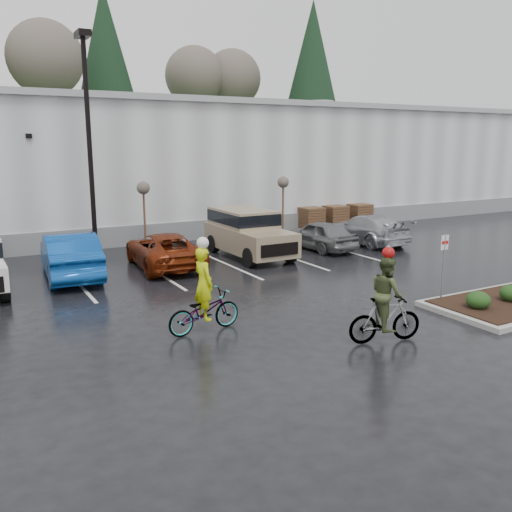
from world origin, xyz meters
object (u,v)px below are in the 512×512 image
pallet_stack_b (335,217)px  car_grey (320,235)px  sapling_mid (143,192)px  fire_lane_sign (444,260)px  car_red (164,250)px  cyclist_hivis (204,303)px  lamppost (88,123)px  pallet_stack_a (311,219)px  car_far_silver (366,229)px  sapling_east (283,186)px  car_blue (70,255)px  pallet_stack_c (359,215)px  suv_tan (249,234)px  cyclist_olive (386,308)px

pallet_stack_b → car_grey: (-4.51, -4.78, 0.02)m
sapling_mid → fire_lane_sign: (5.30, -12.80, -1.32)m
car_red → cyclist_hivis: (-1.68, -7.78, 0.08)m
lamppost → sapling_mid: size_ratio=2.88×
sapling_mid → fire_lane_sign: sapling_mid is taller
sapling_mid → cyclist_hivis: size_ratio=1.26×
pallet_stack_a → car_red: bearing=-155.6°
car_far_silver → cyclist_hivis: bearing=33.4°
sapling_mid → sapling_east: 7.50m
sapling_mid → car_blue: sapling_mid is taller
pallet_stack_c → fire_lane_sign: bearing=-120.7°
fire_lane_sign → car_grey: (1.89, 9.02, -0.71)m
car_blue → suv_tan: 7.56m
suv_tan → fire_lane_sign: bearing=-79.1°
pallet_stack_c → cyclist_hivis: 19.99m
sapling_mid → car_far_silver: 10.93m
suv_tan → cyclist_hivis: bearing=-125.6°
car_red → suv_tan: bearing=-174.2°
lamppost → cyclist_hivis: size_ratio=3.62×
lamppost → sapling_east: lamppost is taller
fire_lane_sign → pallet_stack_c: bearing=59.3°
sapling_east → cyclist_hivis: 15.10m
sapling_mid → cyclist_hivis: 11.85m
pallet_stack_a → car_grey: size_ratio=0.33×
lamppost → sapling_mid: lamppost is taller
lamppost → fire_lane_sign: bearing=-56.5°
car_red → car_grey: size_ratio=1.23×
car_blue → suv_tan: bearing=-175.6°
lamppost → car_blue: (-1.53, -2.69, -4.84)m
lamppost → suv_tan: bearing=-23.6°
car_far_silver → fire_lane_sign: bearing=62.8°
sapling_east → car_far_silver: bearing=-54.1°
cyclist_olive → sapling_mid: bearing=19.9°
car_far_silver → suv_tan: bearing=0.7°
sapling_east → pallet_stack_a: 3.39m
pallet_stack_c → pallet_stack_a: bearing=180.0°
fire_lane_sign → pallet_stack_b: bearing=65.1°
suv_tan → pallet_stack_b: bearing=29.6°
lamppost → sapling_mid: bearing=21.8°
sapling_east → fire_lane_sign: (-2.20, -12.80, -1.32)m
sapling_mid → cyclist_olive: sapling_mid is taller
lamppost → cyclist_hivis: lamppost is taller
car_grey → cyclist_olive: size_ratio=1.67×
lamppost → cyclist_olive: lamppost is taller
lamppost → car_grey: size_ratio=2.26×
car_blue → suv_tan: size_ratio=1.01×
sapling_mid → car_grey: sapling_mid is taller
car_blue → car_grey: car_blue is taller
sapling_mid → car_red: size_ratio=0.64×
cyclist_hivis → car_red: bearing=-18.9°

